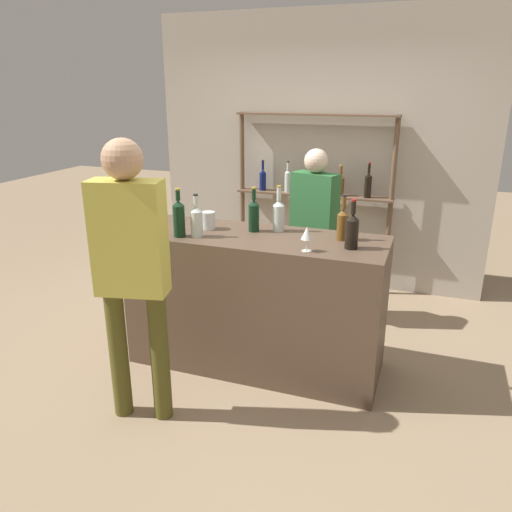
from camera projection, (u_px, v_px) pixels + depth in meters
ground_plane at (256, 362)px, 3.96m from camera, size 16.00×16.00×0.00m
bar_counter at (256, 301)px, 3.79m from camera, size 1.89×0.67×1.04m
back_wall at (319, 154)px, 5.23m from camera, size 3.49×0.12×2.80m
back_shelf at (314, 178)px, 5.14m from camera, size 1.64×0.18×1.82m
counter_bottle_0 at (179, 218)px, 3.55m from camera, size 0.09×0.09×0.35m
counter_bottle_1 at (279, 214)px, 3.69m from camera, size 0.09×0.09×0.34m
counter_bottle_2 at (352, 230)px, 3.29m from camera, size 0.09×0.09×0.33m
counter_bottle_3 at (254, 215)px, 3.69m from camera, size 0.08×0.08×0.33m
counter_bottle_4 at (197, 220)px, 3.55m from camera, size 0.09×0.09×0.31m
counter_bottle_5 at (343, 223)px, 3.48m from camera, size 0.08×0.08×0.32m
wine_glass at (307, 234)px, 3.24m from camera, size 0.08×0.08×0.17m
cork_jar at (208, 221)px, 3.76m from camera, size 0.10×0.10×0.13m
customer_left at (131, 261)px, 2.99m from camera, size 0.46×0.28×1.81m
server_behind_counter at (314, 222)px, 4.42m from camera, size 0.44×0.29×1.57m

